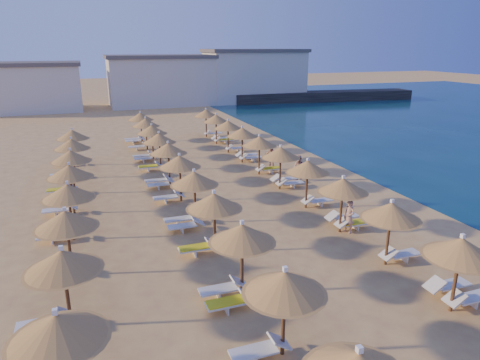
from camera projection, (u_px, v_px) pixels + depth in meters
name	position (u px, v px, depth m)	size (l,w,h in m)	color
ground	(259.00, 230.00, 20.78)	(220.00, 220.00, 0.00)	#E1B762
jetty	(323.00, 96.00, 69.51)	(30.00, 4.00, 1.50)	black
hotel_blocks	(161.00, 80.00, 63.58)	(49.39, 8.94, 8.10)	beige
parasol_row_east	(293.00, 160.00, 24.47)	(2.40, 39.98, 2.83)	brown
parasol_row_west	(186.00, 170.00, 22.45)	(2.40, 39.98, 2.83)	brown
parasol_row_inland	(69.00, 182.00, 20.59)	(2.40, 26.31, 2.83)	brown
loungers	(213.00, 203.00, 23.27)	(15.18, 38.16, 0.66)	white
beachgoer_a	(349.00, 217.00, 20.26)	(0.59, 0.39, 1.61)	tan
beachgoer_c	(271.00, 158.00, 30.53)	(1.06, 0.44, 1.81)	tan
beachgoer_b	(299.00, 169.00, 27.97)	(0.84, 0.66, 1.73)	tan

